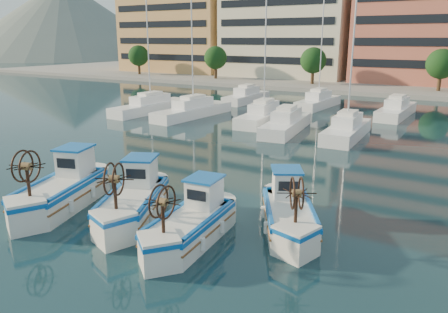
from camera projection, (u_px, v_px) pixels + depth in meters
ground at (167, 232)px, 17.57m from camera, size 300.00×300.00×0.00m
hill_west at (69, 57)px, 178.79m from camera, size 180.00×180.00×60.00m
yacht_marina at (316, 113)px, 42.29m from camera, size 40.93×23.59×11.50m
fishing_boat_a at (63, 188)px, 20.02m from camera, size 3.56×5.37×3.25m
fishing_boat_b at (134, 199)px, 18.80m from camera, size 3.80×5.10×3.07m
fishing_boat_c at (192, 221)px, 16.65m from camera, size 2.35×4.67×2.85m
fishing_boat_d at (289, 211)px, 17.65m from camera, size 3.79×4.70×2.85m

